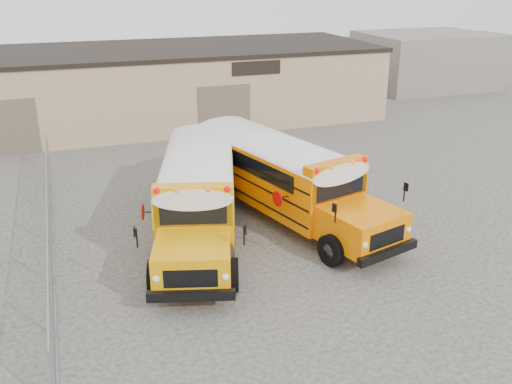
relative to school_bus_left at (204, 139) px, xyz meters
name	(u,v)px	position (x,y,z in m)	size (l,w,h in m)	color
ground	(235,256)	(-1.10, -8.54, -1.78)	(120.00, 120.00, 0.00)	#363431
warehouse	(143,85)	(-1.10, 11.46, 0.59)	(30.20, 10.20, 4.67)	tan
chainlink_fence	(50,222)	(-7.10, -5.54, -0.88)	(0.07, 18.07, 1.81)	gray
distant_building_right	(424,60)	(22.90, 15.46, 0.42)	(10.00, 8.00, 4.40)	gray
school_bus_left	(204,139)	(0.00, 0.00, 0.00)	(5.36, 10.83, 3.08)	orange
school_bus_right	(201,135)	(0.07, 0.72, 0.04)	(5.38, 11.07, 3.15)	orange
tarp_bundle	(217,260)	(-2.17, -10.08, -0.96)	(1.31, 1.24, 1.60)	black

